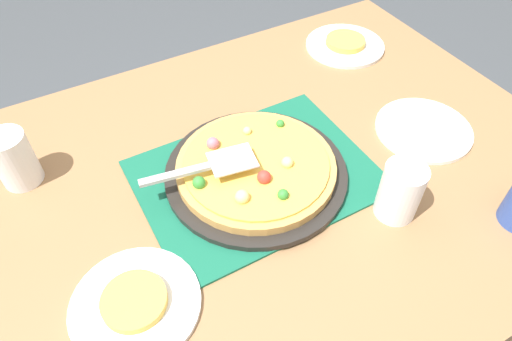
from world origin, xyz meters
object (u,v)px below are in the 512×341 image
at_px(plate_near_left, 345,45).
at_px(served_slice_left, 346,41).
at_px(plate_far_right, 136,304).
at_px(cup_far, 14,159).
at_px(cup_corner, 400,191).
at_px(pizza, 256,166).
at_px(served_slice_right, 134,301).
at_px(pizza_pan, 256,173).
at_px(plate_side, 423,129).
at_px(pizza_server, 209,166).

bearing_deg(plate_near_left, served_slice_left, 0.00).
relative_size(plate_far_right, cup_far, 1.83).
distance_m(cup_far, cup_corner, 0.76).
bearing_deg(plate_far_right, pizza, -153.97).
xyz_separation_m(plate_far_right, cup_far, (0.11, -0.39, 0.06)).
xyz_separation_m(served_slice_right, cup_corner, (-0.51, 0.06, 0.04)).
bearing_deg(plate_near_left, pizza_pan, 33.77).
height_order(plate_side, cup_far, cup_far).
height_order(served_slice_left, cup_far, cup_far).
relative_size(pizza_pan, plate_far_right, 1.73).
distance_m(pizza_pan, served_slice_right, 0.35).
bearing_deg(plate_side, cup_far, -19.63).
distance_m(pizza_pan, plate_far_right, 0.35).
bearing_deg(served_slice_right, cup_far, -74.42).
bearing_deg(served_slice_left, pizza_pan, 33.77).
distance_m(plate_near_left, served_slice_right, 0.91).
distance_m(pizza, plate_near_left, 0.56).
height_order(pizza, cup_far, cup_far).
xyz_separation_m(plate_near_left, pizza_server, (0.56, 0.29, 0.06)).
xyz_separation_m(plate_side, pizza_server, (0.50, -0.08, 0.06)).
distance_m(plate_far_right, plate_side, 0.73).
relative_size(cup_corner, pizza_server, 0.51).
distance_m(served_slice_left, cup_corner, 0.59).
bearing_deg(cup_corner, served_slice_right, -6.29).
bearing_deg(served_slice_left, served_slice_right, 30.75).
bearing_deg(cup_far, served_slice_right, 105.58).
xyz_separation_m(pizza_pan, plate_near_left, (-0.46, -0.31, -0.01)).
xyz_separation_m(pizza_pan, cup_far, (0.43, -0.23, 0.05)).
height_order(pizza_pan, cup_far, cup_far).
xyz_separation_m(plate_near_left, plate_far_right, (0.78, 0.47, 0.00)).
relative_size(plate_near_left, cup_far, 1.83).
height_order(plate_side, pizza_server, pizza_server).
distance_m(cup_far, pizza_server, 0.40).
xyz_separation_m(cup_far, cup_corner, (-0.62, 0.44, 0.00)).
height_order(pizza, pizza_server, pizza_server).
distance_m(pizza, cup_corner, 0.29).
xyz_separation_m(pizza_pan, served_slice_right, (0.32, 0.16, 0.01)).
distance_m(cup_corner, pizza_server, 0.37).
bearing_deg(pizza, plate_far_right, 26.03).
bearing_deg(cup_far, plate_far_right, 105.58).
bearing_deg(plate_far_right, served_slice_right, 0.00).
distance_m(plate_side, served_slice_left, 0.38).
height_order(served_slice_right, cup_far, cup_far).
bearing_deg(plate_side, served_slice_right, 7.09).
bearing_deg(served_slice_left, pizza_server, 27.69).
height_order(pizza, served_slice_right, pizza).
distance_m(plate_near_left, plate_far_right, 0.91).
bearing_deg(plate_side, cup_corner, 34.21).
height_order(plate_far_right, served_slice_right, served_slice_right).
relative_size(served_slice_left, cup_corner, 0.92).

